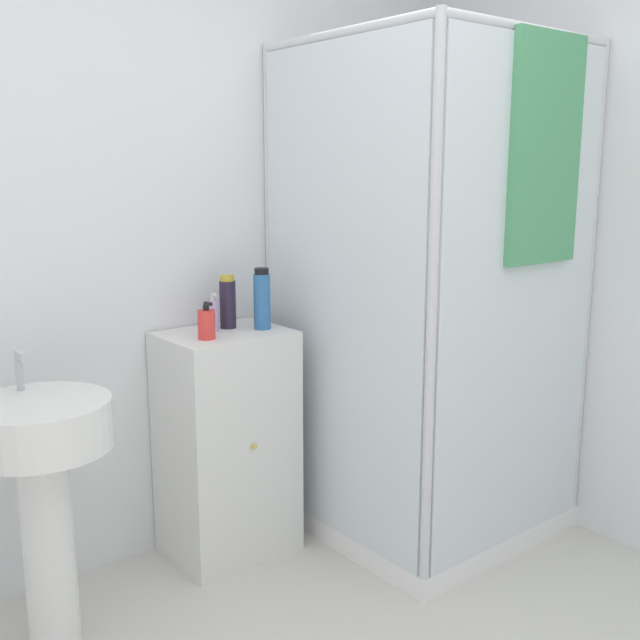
# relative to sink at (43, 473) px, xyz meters

# --- Properties ---
(wall_back) EXTENTS (6.40, 0.06, 2.50)m
(wall_back) POSITION_rel_sink_xyz_m (0.40, 0.41, 0.65)
(wall_back) COLOR silver
(wall_back) RESTS_ON ground_plane
(shower_enclosure) EXTENTS (0.96, 0.99, 2.01)m
(shower_enclosure) POSITION_rel_sink_xyz_m (1.53, -0.20, -0.05)
(shower_enclosure) COLOR white
(shower_enclosure) RESTS_ON ground_plane
(vanity_cabinet) EXTENTS (0.48, 0.39, 0.91)m
(vanity_cabinet) POSITION_rel_sink_xyz_m (0.78, 0.19, -0.15)
(vanity_cabinet) COLOR silver
(vanity_cabinet) RESTS_ON ground_plane
(sink) EXTENTS (0.44, 0.44, 0.96)m
(sink) POSITION_rel_sink_xyz_m (0.00, 0.00, 0.00)
(sink) COLOR white
(sink) RESTS_ON ground_plane
(soap_dispenser) EXTENTS (0.06, 0.07, 0.14)m
(soap_dispenser) POSITION_rel_sink_xyz_m (0.67, 0.13, 0.36)
(soap_dispenser) COLOR red
(soap_dispenser) RESTS_ON vanity_cabinet
(shampoo_bottle_tall_black) EXTENTS (0.06, 0.06, 0.21)m
(shampoo_bottle_tall_black) POSITION_rel_sink_xyz_m (0.83, 0.24, 0.41)
(shampoo_bottle_tall_black) COLOR #281E33
(shampoo_bottle_tall_black) RESTS_ON vanity_cabinet
(shampoo_bottle_blue) EXTENTS (0.07, 0.07, 0.24)m
(shampoo_bottle_blue) POSITION_rel_sink_xyz_m (0.93, 0.14, 0.42)
(shampoo_bottle_blue) COLOR #2D66A3
(shampoo_bottle_blue) RESTS_ON vanity_cabinet
(lotion_bottle_white) EXTENTS (0.04, 0.04, 0.15)m
(lotion_bottle_white) POSITION_rel_sink_xyz_m (0.76, 0.23, 0.37)
(lotion_bottle_white) COLOR #B299C6
(lotion_bottle_white) RESTS_ON vanity_cabinet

